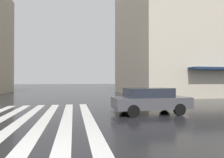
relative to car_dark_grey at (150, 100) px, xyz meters
name	(u,v)px	position (x,y,z in m)	size (l,w,h in m)	color
zebra_crossing	(1,126)	(-1.50, 6.89, -0.75)	(13.00, 7.50, 0.01)	silver
haussmann_block_corner	(215,7)	(14.43, -16.28, 11.92)	(16.08, 26.86, 25.89)	beige
car_dark_grey	(150,100)	(0.00, 0.00, 0.00)	(1.85, 4.10, 1.41)	#4C4C51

